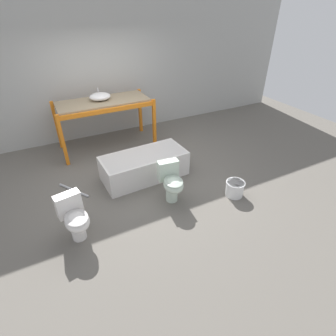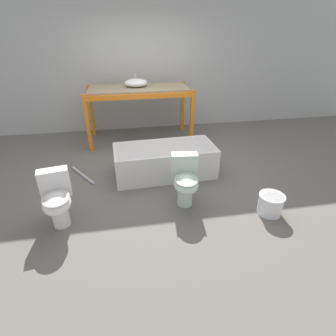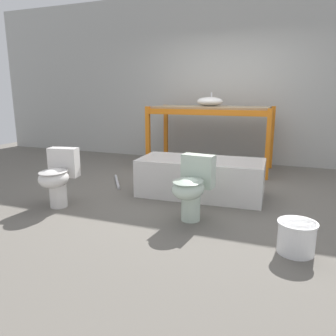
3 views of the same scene
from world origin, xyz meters
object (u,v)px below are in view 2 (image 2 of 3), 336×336
Objects in this scene: toilet_near at (57,199)px; bucket_white at (271,204)px; bathtub_main at (165,159)px; sink_basin at (136,83)px; toilet_far at (185,180)px.

bucket_white is (2.67, -0.26, -0.23)m from toilet_near.
bucket_white is (1.19, -1.27, -0.14)m from bathtub_main.
bathtub_main is 1.80m from toilet_near.
sink_basin is 0.67× the size of toilet_far.
bucket_white is at bearing -49.41° from bathtub_main.
sink_basin is at bearing 98.05° from bathtub_main.
toilet_near is (-1.48, -1.02, 0.09)m from bathtub_main.
toilet_far is at bearing 158.77° from bucket_white.
sink_basin is at bearing 117.12° from bucket_white.
toilet_near is 2.69m from bucket_white.
bucket_white is at bearing -15.85° from toilet_near.
sink_basin is at bearing 106.77° from toilet_far.
toilet_far is at bearing -4.96° from toilet_near.
bathtub_main is 1.75m from bucket_white.
toilet_near reaches higher than bucket_white.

